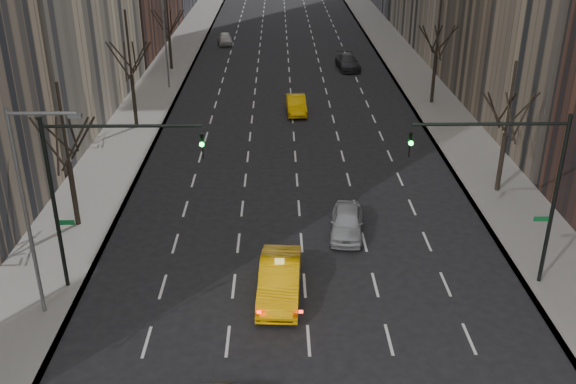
{
  "coord_description": "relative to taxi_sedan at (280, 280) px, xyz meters",
  "views": [
    {
      "loc": [
        -1.17,
        -12.85,
        16.29
      ],
      "look_at": [
        -0.72,
        14.67,
        3.5
      ],
      "focal_mm": 40.0,
      "sensor_mm": 36.0,
      "label": 1
    }
  ],
  "objects": [
    {
      "name": "tree_rw_c",
      "position": [
        13.15,
        28.8,
        3.2
      ],
      "size": [
        3.36,
        3.5,
        8.74
      ],
      "color": "black",
      "rests_on": "ground"
    },
    {
      "name": "streetlight_far",
      "position": [
        -9.69,
        33.8,
        4.78
      ],
      "size": [
        2.83,
        0.22,
        9.0
      ],
      "color": "slate",
      "rests_on": "ground"
    },
    {
      "name": "tree_lw_d",
      "position": [
        -10.85,
        40.8,
        2.72
      ],
      "size": [
        3.36,
        3.5,
        7.36
      ],
      "color": "black",
      "rests_on": "ground"
    },
    {
      "name": "streetlight_near",
      "position": [
        -9.69,
        -1.2,
        4.78
      ],
      "size": [
        2.83,
        0.22,
        9.0
      ],
      "color": "slate",
      "rests_on": "ground"
    },
    {
      "name": "taxi_sedan",
      "position": [
        0.0,
        0.0,
        0.0
      ],
      "size": [
        2.06,
        5.18,
        1.68
      ],
      "primitive_type": "imported",
      "rotation": [
        0.0,
        0.0,
        -0.06
      ],
      "color": "#FCAE05",
      "rests_on": "ground"
    },
    {
      "name": "sidewalk_left",
      "position": [
        -11.1,
        58.8,
        -0.76
      ],
      "size": [
        4.5,
        320.0,
        0.15
      ],
      "primitive_type": "cube",
      "color": "slate",
      "rests_on": "ground"
    },
    {
      "name": "traffic_mast_left",
      "position": [
        -7.96,
        0.8,
        4.65
      ],
      "size": [
        6.69,
        0.39,
        8.0
      ],
      "color": "black",
      "rests_on": "ground"
    },
    {
      "name": "sidewalk_right",
      "position": [
        13.4,
        58.8,
        -0.76
      ],
      "size": [
        4.5,
        320.0,
        0.15
      ],
      "primitive_type": "cube",
      "color": "slate",
      "rests_on": "ground"
    },
    {
      "name": "far_car_white",
      "position": [
        -6.28,
        53.18,
        -0.16
      ],
      "size": [
        2.11,
        4.14,
        1.35
      ],
      "primitive_type": "imported",
      "rotation": [
        0.0,
        0.0,
        0.13
      ],
      "color": "#BCBCBC",
      "rests_on": "ground"
    },
    {
      "name": "tree_lw_b",
      "position": [
        -10.85,
        6.8,
        2.88
      ],
      "size": [
        3.36,
        3.5,
        7.82
      ],
      "color": "black",
      "rests_on": "ground"
    },
    {
      "name": "far_suv_grey",
      "position": [
        7.16,
        40.97,
        -0.11
      ],
      "size": [
        2.5,
        5.16,
        1.45
      ],
      "primitive_type": "imported",
      "rotation": [
        0.0,
        0.0,
        0.1
      ],
      "color": "#2D2E32",
      "rests_on": "ground"
    },
    {
      "name": "far_taxi",
      "position": [
        1.47,
        26.43,
        -0.13
      ],
      "size": [
        1.68,
        4.38,
        1.42
      ],
      "primitive_type": "imported",
      "rotation": [
        0.0,
        0.0,
        0.04
      ],
      "color": "#FDB705",
      "rests_on": "ground"
    },
    {
      "name": "silver_sedan_ahead",
      "position": [
        3.56,
        5.68,
        -0.13
      ],
      "size": [
        2.17,
        4.33,
        1.42
      ],
      "primitive_type": "imported",
      "rotation": [
        0.0,
        0.0,
        -0.12
      ],
      "color": "#9FA2A7",
      "rests_on": "ground"
    },
    {
      "name": "tree_lw_c",
      "position": [
        -10.85,
        22.8,
        3.2
      ],
      "size": [
        3.36,
        3.5,
        8.74
      ],
      "color": "black",
      "rests_on": "ground"
    },
    {
      "name": "tree_rw_b",
      "position": [
        13.15,
        10.8,
        2.88
      ],
      "size": [
        3.36,
        3.5,
        7.82
      ],
      "color": "black",
      "rests_on": "ground"
    },
    {
      "name": "traffic_mast_right",
      "position": [
        10.25,
        0.8,
        4.65
      ],
      "size": [
        6.69,
        0.39,
        8.0
      ],
      "color": "black",
      "rests_on": "ground"
    }
  ]
}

